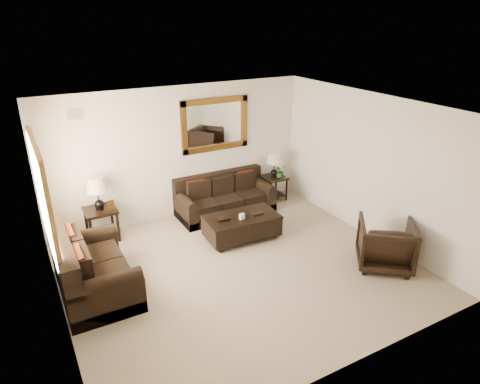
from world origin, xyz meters
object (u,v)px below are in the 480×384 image
armchair (386,242)px  end_table_left (99,200)px  coffee_table (242,225)px  sofa (224,200)px  loveseat (91,272)px  end_table_right (274,169)px

armchair → end_table_left: bearing=-0.1°
coffee_table → armchair: 2.59m
coffee_table → sofa: bearing=81.6°
loveseat → coffee_table: bearing=-82.4°
end_table_left → end_table_right: end_table_left is taller
loveseat → armchair: loveseat is taller
coffee_table → end_table_left: bearing=154.3°
sofa → coffee_table: 1.21m
loveseat → end_table_right: 4.70m
sofa → armchair: 3.47m
end_table_right → coffee_table: 2.07m
end_table_right → end_table_left: bearing=-179.5°
end_table_right → armchair: bearing=-88.4°
sofa → end_table_right: size_ratio=1.83×
end_table_left → armchair: bearing=-39.4°
end_table_left → coffee_table: bearing=-28.7°
sofa → armchair: bearing=-66.0°
end_table_left → coffee_table: size_ratio=0.88×
loveseat → end_table_left: 1.78m
sofa → coffee_table: sofa is taller
sofa → loveseat: loveseat is taller
loveseat → end_table_right: (4.38, 1.67, 0.36)m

